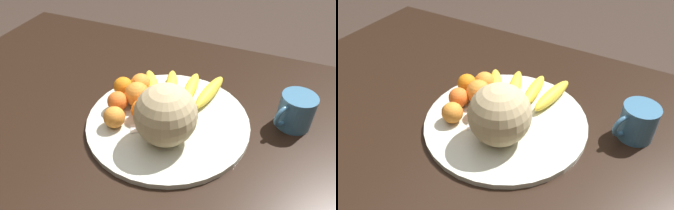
# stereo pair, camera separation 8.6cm
# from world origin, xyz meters

# --- Properties ---
(kitchen_table) EXTENTS (1.61, 1.01, 0.78)m
(kitchen_table) POSITION_xyz_m (0.00, 0.00, 0.69)
(kitchen_table) COLOR black
(kitchen_table) RESTS_ON ground_plane
(fruit_bowl) EXTENTS (0.44, 0.44, 0.02)m
(fruit_bowl) POSITION_xyz_m (0.01, 0.01, 0.79)
(fruit_bowl) COLOR beige
(fruit_bowl) RESTS_ON kitchen_table
(melon) EXTENTS (0.16, 0.16, 0.16)m
(melon) POSITION_xyz_m (0.03, -0.06, 0.87)
(melon) COLOR tan
(melon) RESTS_ON fruit_bowl
(banana_bunch) EXTENTS (0.26, 0.20, 0.04)m
(banana_bunch) POSITION_xyz_m (0.00, 0.14, 0.81)
(banana_bunch) COLOR brown
(banana_bunch) RESTS_ON fruit_bowl
(orange_front_left) EXTENTS (0.07, 0.07, 0.07)m
(orange_front_left) POSITION_xyz_m (-0.10, 0.04, 0.83)
(orange_front_left) COLOR orange
(orange_front_left) RESTS_ON fruit_bowl
(orange_front_right) EXTENTS (0.06, 0.06, 0.06)m
(orange_front_right) POSITION_xyz_m (-0.11, 0.10, 0.82)
(orange_front_right) COLOR orange
(orange_front_right) RESTS_ON fruit_bowl
(orange_mid_center) EXTENTS (0.06, 0.06, 0.06)m
(orange_mid_center) POSITION_xyz_m (-0.11, -0.06, 0.82)
(orange_mid_center) COLOR orange
(orange_mid_center) RESTS_ON fruit_bowl
(orange_back_left) EXTENTS (0.06, 0.06, 0.06)m
(orange_back_left) POSITION_xyz_m (-0.06, -0.01, 0.82)
(orange_back_left) COLOR orange
(orange_back_left) RESTS_ON fruit_bowl
(orange_back_right) EXTENTS (0.07, 0.07, 0.07)m
(orange_back_right) POSITION_xyz_m (-0.01, 0.05, 0.83)
(orange_back_right) COLOR orange
(orange_back_right) RESTS_ON fruit_bowl
(orange_top_small) EXTENTS (0.06, 0.06, 0.06)m
(orange_top_small) POSITION_xyz_m (-0.13, 0.00, 0.82)
(orange_top_small) COLOR orange
(orange_top_small) RESTS_ON fruit_bowl
(orange_side_extra) EXTENTS (0.06, 0.06, 0.06)m
(orange_side_extra) POSITION_xyz_m (-0.15, 0.07, 0.82)
(orange_side_extra) COLOR orange
(orange_side_extra) RESTS_ON fruit_bowl
(produce_tag) EXTENTS (0.10, 0.08, 0.00)m
(produce_tag) POSITION_xyz_m (-0.02, -0.04, 0.80)
(produce_tag) COLOR white
(produce_tag) RESTS_ON fruit_bowl
(ceramic_mug) EXTENTS (0.10, 0.12, 0.10)m
(ceramic_mug) POSITION_xyz_m (0.32, 0.14, 0.83)
(ceramic_mug) COLOR #386689
(ceramic_mug) RESTS_ON kitchen_table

